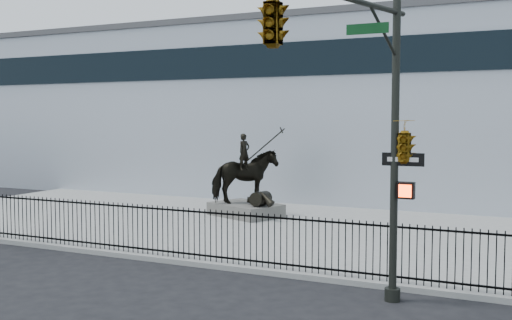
% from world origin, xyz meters
% --- Properties ---
extents(ground, '(120.00, 120.00, 0.00)m').
position_xyz_m(ground, '(0.00, 0.00, 0.00)').
color(ground, black).
rests_on(ground, ground).
extents(plaza, '(30.00, 12.00, 0.15)m').
position_xyz_m(plaza, '(0.00, 7.00, 0.07)').
color(plaza, gray).
rests_on(plaza, ground).
extents(building, '(44.00, 14.00, 9.00)m').
position_xyz_m(building, '(0.00, 20.00, 4.50)').
color(building, '#B0B7C0').
rests_on(building, ground).
extents(picket_fence, '(22.10, 0.10, 1.50)m').
position_xyz_m(picket_fence, '(0.00, 1.25, 0.90)').
color(picket_fence, black).
rests_on(picket_fence, plaza).
extents(statue_plinth, '(3.35, 2.87, 0.53)m').
position_xyz_m(statue_plinth, '(-0.96, 8.82, 0.41)').
color(statue_plinth, '#4F4C49').
rests_on(statue_plinth, plaza).
extents(equestrian_statue, '(3.36, 2.79, 3.06)m').
position_xyz_m(equestrian_statue, '(-0.91, 8.80, 1.79)').
color(equestrian_statue, black).
rests_on(equestrian_statue, statue_plinth).
extents(traffic_signal_right, '(2.17, 6.86, 7.00)m').
position_xyz_m(traffic_signal_right, '(6.47, -2.00, 4.85)').
color(traffic_signal_right, black).
rests_on(traffic_signal_right, ground).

